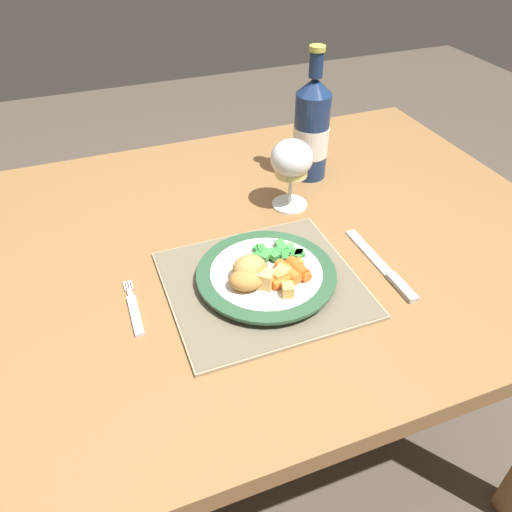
% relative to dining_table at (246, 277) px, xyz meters
% --- Properties ---
extents(ground_plane, '(6.00, 6.00, 0.00)m').
position_rel_dining_table_xyz_m(ground_plane, '(0.00, 0.00, -0.65)').
color(ground_plane, '#4C4238').
extents(dining_table, '(1.23, 0.88, 0.74)m').
position_rel_dining_table_xyz_m(dining_table, '(0.00, 0.00, 0.00)').
color(dining_table, olive).
rests_on(dining_table, ground).
extents(placemat, '(0.31, 0.29, 0.01)m').
position_rel_dining_table_xyz_m(placemat, '(-0.02, -0.13, 0.10)').
color(placemat, gray).
rests_on(placemat, dining_table).
extents(dinner_plate, '(0.23, 0.23, 0.02)m').
position_rel_dining_table_xyz_m(dinner_plate, '(-0.01, -0.13, 0.11)').
color(dinner_plate, silver).
rests_on(dinner_plate, placemat).
extents(breaded_croquettes, '(0.08, 0.08, 0.04)m').
position_rel_dining_table_xyz_m(breaded_croquettes, '(-0.04, -0.14, 0.14)').
color(breaded_croquettes, '#B77F3D').
rests_on(breaded_croquettes, dinner_plate).
extents(green_beans_pile, '(0.09, 0.06, 0.02)m').
position_rel_dining_table_xyz_m(green_beans_pile, '(0.02, -0.10, 0.13)').
color(green_beans_pile, '#4CA84C').
rests_on(green_beans_pile, dinner_plate).
extents(glazed_carrots, '(0.08, 0.06, 0.02)m').
position_rel_dining_table_xyz_m(glazed_carrots, '(0.02, -0.15, 0.13)').
color(glazed_carrots, orange).
rests_on(glazed_carrots, dinner_plate).
extents(fork, '(0.02, 0.13, 0.01)m').
position_rel_dining_table_xyz_m(fork, '(-0.23, -0.12, 0.10)').
color(fork, silver).
rests_on(fork, dining_table).
extents(table_knife, '(0.02, 0.21, 0.01)m').
position_rel_dining_table_xyz_m(table_knife, '(0.19, -0.17, 0.10)').
color(table_knife, silver).
rests_on(table_knife, dining_table).
extents(wine_glass, '(0.08, 0.08, 0.14)m').
position_rel_dining_table_xyz_m(wine_glass, '(0.12, 0.08, 0.19)').
color(wine_glass, silver).
rests_on(wine_glass, dining_table).
extents(bottle, '(0.08, 0.08, 0.28)m').
position_rel_dining_table_xyz_m(bottle, '(0.21, 0.17, 0.20)').
color(bottle, navy).
rests_on(bottle, dining_table).
extents(roast_potatoes, '(0.07, 0.06, 0.03)m').
position_rel_dining_table_xyz_m(roast_potatoes, '(-0.01, -0.17, 0.13)').
color(roast_potatoes, gold).
rests_on(roast_potatoes, dinner_plate).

